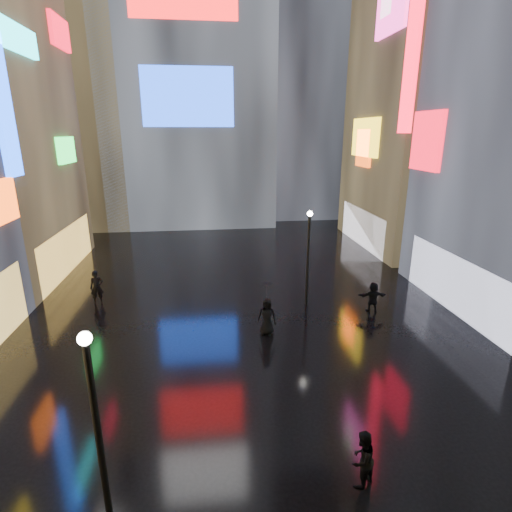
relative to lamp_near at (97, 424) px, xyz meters
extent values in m
plane|color=black|center=(4.17, 13.36, -2.94)|extent=(140.00, 140.00, 0.00)
cube|color=#DD410B|center=(-6.68, 11.68, 3.12)|extent=(0.25, 2.24, 1.94)
cube|color=blue|center=(-6.68, 13.36, 8.06)|extent=(0.25, 1.40, 8.00)
cube|color=#FFC659|center=(-6.93, 19.36, -1.44)|extent=(0.20, 10.00, 3.00)
cube|color=green|center=(-6.68, 21.18, 4.97)|extent=(0.25, 3.00, 1.71)
cube|color=#16C6D2|center=(-6.68, 15.97, 10.66)|extent=(0.25, 4.84, 1.37)
cube|color=red|center=(-6.68, 23.06, 12.36)|extent=(0.25, 3.32, 1.94)
cube|color=white|center=(15.27, 10.36, -1.44)|extent=(0.20, 9.00, 3.00)
cube|color=red|center=(15.02, 14.48, 5.64)|extent=(0.25, 2.99, 3.26)
cube|color=red|center=(15.02, 17.36, 11.06)|extent=(0.25, 1.40, 10.00)
cube|color=black|center=(20.17, 23.36, 11.06)|extent=(10.00, 12.00, 28.00)
cube|color=white|center=(15.27, 23.36, -1.44)|extent=(0.20, 9.00, 3.00)
cube|color=gold|center=(15.02, 23.68, 5.71)|extent=(0.25, 4.92, 2.91)
cube|color=#DD2C8E|center=(15.02, 20.86, 14.07)|extent=(0.25, 4.36, 3.46)
cube|color=#DD410B|center=(15.02, 23.80, 4.90)|extent=(0.25, 2.63, 2.87)
cube|color=black|center=(1.17, 37.36, 18.06)|extent=(16.00, 14.00, 42.00)
cube|color=#194CFF|center=(1.17, 30.26, 9.06)|extent=(8.00, 0.20, 5.00)
cube|color=black|center=(13.17, 39.36, 14.06)|extent=(12.00, 12.00, 34.00)
cube|color=black|center=(-9.83, 35.36, 10.06)|extent=(10.00, 10.00, 26.00)
cylinder|color=black|center=(0.00, 0.00, -0.44)|extent=(0.16, 0.16, 5.00)
sphere|color=white|center=(0.00, 0.00, 2.11)|extent=(0.30, 0.30, 0.30)
cylinder|color=black|center=(7.80, 12.14, -0.44)|extent=(0.16, 0.16, 5.00)
sphere|color=white|center=(7.80, 12.14, 2.11)|extent=(0.30, 0.30, 0.30)
imported|color=black|center=(6.39, 0.42, -2.12)|extent=(1.01, 0.97, 1.65)
imported|color=black|center=(5.12, 9.02, -2.05)|extent=(1.01, 0.81, 1.79)
imported|color=black|center=(10.99, 10.76, -2.13)|extent=(1.53, 0.55, 1.63)
imported|color=black|center=(-3.61, 13.57, -2.00)|extent=(0.77, 0.59, 1.89)
imported|color=black|center=(5.12, 9.02, -0.73)|extent=(1.24, 1.23, 0.84)
camera|label=1|loc=(2.60, -7.62, 6.13)|focal=28.00mm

